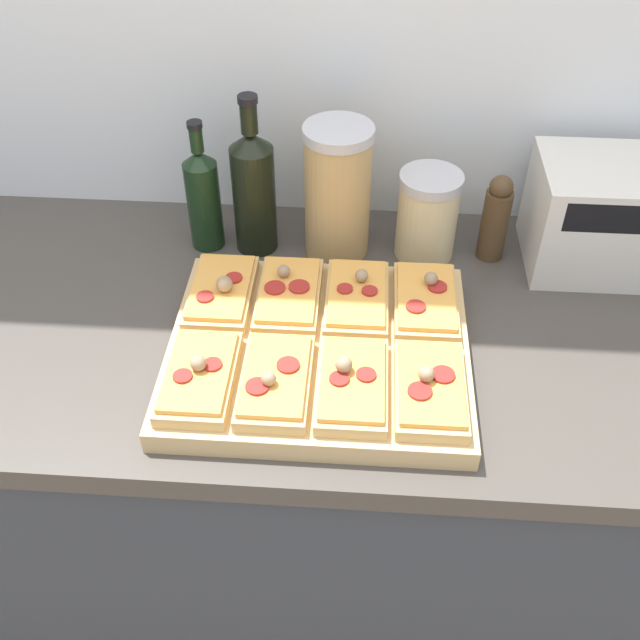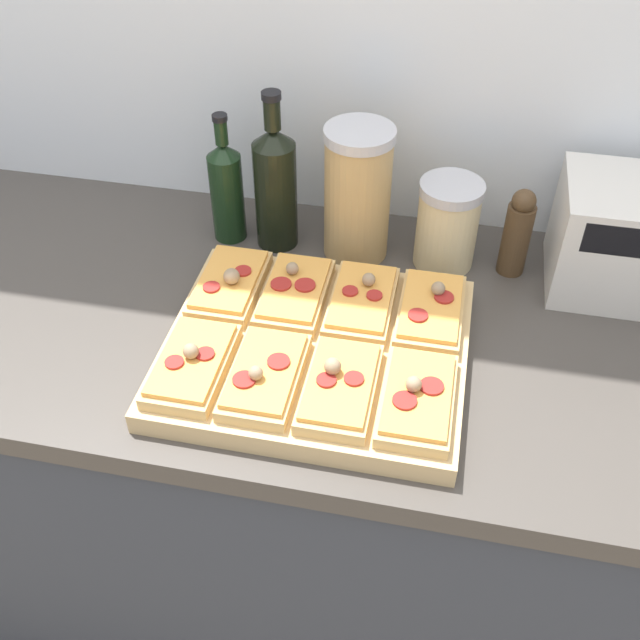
# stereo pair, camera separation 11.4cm
# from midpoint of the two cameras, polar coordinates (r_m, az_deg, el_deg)

# --- Properties ---
(wall_back) EXTENTS (6.00, 0.06, 2.50)m
(wall_back) POSITION_cam_midpoint_polar(r_m,az_deg,el_deg) (1.35, 3.10, 22.25)
(wall_back) COLOR silver
(wall_back) RESTS_ON ground_plane
(kitchen_counter) EXTENTS (2.63, 0.67, 0.89)m
(kitchen_counter) POSITION_cam_midpoint_polar(r_m,az_deg,el_deg) (1.57, -0.16, -11.76)
(kitchen_counter) COLOR #333842
(kitchen_counter) RESTS_ON ground_plane
(cutting_board) EXTENTS (0.45, 0.39, 0.04)m
(cutting_board) POSITION_cam_midpoint_polar(r_m,az_deg,el_deg) (1.15, 2.55, -2.53)
(cutting_board) COLOR tan
(cutting_board) RESTS_ON kitchen_counter
(pizza_slice_back_left) EXTENTS (0.10, 0.18, 0.05)m
(pizza_slice_back_left) POSITION_cam_midpoint_polar(r_m,az_deg,el_deg) (1.22, -4.25, 2.69)
(pizza_slice_back_left) COLOR tan
(pizza_slice_back_left) RESTS_ON cutting_board
(pizza_slice_back_midleft) EXTENTS (0.10, 0.18, 0.05)m
(pizza_slice_back_midleft) POSITION_cam_midpoint_polar(r_m,az_deg,el_deg) (1.20, 0.78, 2.04)
(pizza_slice_back_midleft) COLOR tan
(pizza_slice_back_midleft) RESTS_ON cutting_board
(pizza_slice_back_midright) EXTENTS (0.10, 0.18, 0.05)m
(pizza_slice_back_midright) POSITION_cam_midpoint_polar(r_m,az_deg,el_deg) (1.19, 5.96, 1.34)
(pizza_slice_back_midright) COLOR tan
(pizza_slice_back_midright) RESTS_ON cutting_board
(pizza_slice_back_right) EXTENTS (0.10, 0.18, 0.05)m
(pizza_slice_back_right) POSITION_cam_midpoint_polar(r_m,az_deg,el_deg) (1.19, 11.18, 0.62)
(pizza_slice_back_right) COLOR tan
(pizza_slice_back_right) RESTS_ON cutting_board
(pizza_slice_front_left) EXTENTS (0.10, 0.18, 0.05)m
(pizza_slice_front_left) POSITION_cam_midpoint_polar(r_m,az_deg,el_deg) (1.09, -6.79, -3.47)
(pizza_slice_front_left) COLOR tan
(pizza_slice_front_left) RESTS_ON cutting_board
(pizza_slice_front_midleft) EXTENTS (0.10, 0.18, 0.05)m
(pizza_slice_front_midleft) POSITION_cam_midpoint_polar(r_m,az_deg,el_deg) (1.07, -1.18, -4.36)
(pizza_slice_front_midleft) COLOR tan
(pizza_slice_front_midleft) RESTS_ON cutting_board
(pizza_slice_front_midright) EXTENTS (0.10, 0.18, 0.05)m
(pizza_slice_front_midright) POSITION_cam_midpoint_polar(r_m,az_deg,el_deg) (1.05, 4.64, -5.18)
(pizza_slice_front_midright) COLOR tan
(pizza_slice_front_midright) RESTS_ON cutting_board
(pizza_slice_front_right) EXTENTS (0.10, 0.18, 0.05)m
(pizza_slice_front_right) POSITION_cam_midpoint_polar(r_m,az_deg,el_deg) (1.05, 10.56, -6.01)
(pizza_slice_front_right) COLOR tan
(pizza_slice_front_right) RESTS_ON cutting_board
(olive_oil_bottle) EXTENTS (0.06, 0.06, 0.24)m
(olive_oil_bottle) POSITION_cam_midpoint_polar(r_m,az_deg,el_deg) (1.36, -4.72, 9.81)
(olive_oil_bottle) COLOR black
(olive_oil_bottle) RESTS_ON kitchen_counter
(wine_bottle) EXTENTS (0.08, 0.08, 0.29)m
(wine_bottle) POSITION_cam_midpoint_polar(r_m,az_deg,el_deg) (1.33, -0.94, 10.14)
(wine_bottle) COLOR black
(wine_bottle) RESTS_ON kitchen_counter
(grain_jar_tall) EXTENTS (0.12, 0.12, 0.24)m
(grain_jar_tall) POSITION_cam_midpoint_polar(r_m,az_deg,el_deg) (1.31, 5.41, 9.48)
(grain_jar_tall) COLOR tan
(grain_jar_tall) RESTS_ON kitchen_counter
(grain_jar_short) EXTENTS (0.11, 0.11, 0.16)m
(grain_jar_short) POSITION_cam_midpoint_polar(r_m,az_deg,el_deg) (1.33, 12.14, 7.06)
(grain_jar_short) COLOR beige
(grain_jar_short) RESTS_ON kitchen_counter
(pepper_mill) EXTENTS (0.05, 0.05, 0.16)m
(pepper_mill) POSITION_cam_midpoint_polar(r_m,az_deg,el_deg) (1.34, 17.20, 6.28)
(pepper_mill) COLOR #47331E
(pepper_mill) RESTS_ON kitchen_counter
(toaster_oven) EXTENTS (0.29, 0.19, 0.19)m
(toaster_oven) POSITION_cam_midpoint_polar(r_m,az_deg,el_deg) (1.37, 25.32, 5.48)
(toaster_oven) COLOR beige
(toaster_oven) RESTS_ON kitchen_counter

